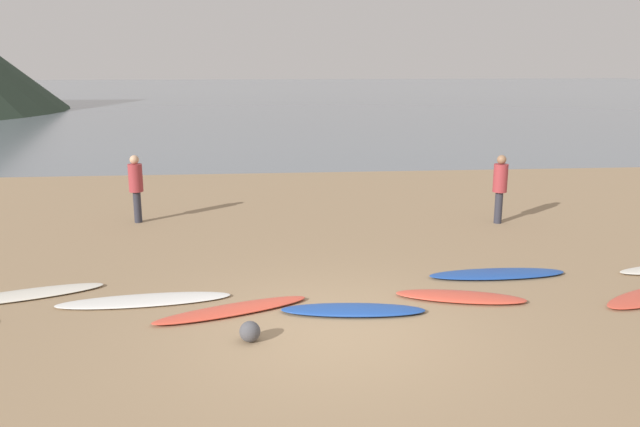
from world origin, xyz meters
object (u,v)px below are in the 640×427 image
(surfboard_2, at_px, (144,300))
(beach_rock_near, at_px, (250,332))
(surfboard_6, at_px, (497,274))
(person_0, at_px, (136,183))
(surfboard_4, at_px, (353,310))
(surfboard_1, at_px, (22,295))
(surfboard_5, at_px, (461,297))
(person_1, at_px, (500,183))
(surfboard_3, at_px, (232,310))

(surfboard_2, height_order, beach_rock_near, beach_rock_near)
(surfboard_6, relative_size, person_0, 1.54)
(surfboard_4, xyz_separation_m, beach_rock_near, (-1.53, -0.86, 0.10))
(surfboard_1, xyz_separation_m, surfboard_5, (7.01, -0.75, 0.01))
(surfboard_4, height_order, person_1, person_1)
(surfboard_4, height_order, surfboard_6, surfboard_4)
(surfboard_2, height_order, surfboard_3, surfboard_3)
(surfboard_1, bearing_deg, surfboard_4, -31.03)
(surfboard_3, bearing_deg, surfboard_2, 137.71)
(surfboard_5, bearing_deg, person_1, 78.15)
(surfboard_4, relative_size, person_1, 1.37)
(person_0, distance_m, person_1, 8.41)
(surfboard_5, xyz_separation_m, person_1, (2.35, 4.67, 0.90))
(surfboard_6, bearing_deg, surfboard_4, -153.57)
(surfboard_1, bearing_deg, surfboard_6, -16.73)
(surfboard_6, distance_m, person_0, 8.36)
(surfboard_4, bearing_deg, surfboard_6, 33.04)
(surfboard_6, height_order, beach_rock_near, beach_rock_near)
(surfboard_4, xyz_separation_m, surfboard_5, (1.78, 0.38, 0.00))
(surfboard_4, height_order, surfboard_5, surfboard_5)
(surfboard_1, relative_size, surfboard_5, 1.23)
(surfboard_4, bearing_deg, beach_rock_near, -144.81)
(surfboard_5, height_order, person_1, person_1)
(person_1, bearing_deg, surfboard_2, -19.65)
(surfboard_3, relative_size, surfboard_5, 1.18)
(surfboard_1, relative_size, surfboard_3, 1.04)
(surfboard_5, relative_size, person_0, 1.29)
(surfboard_6, bearing_deg, person_1, 68.79)
(surfboard_6, bearing_deg, surfboard_3, -165.54)
(person_1, bearing_deg, surfboard_5, 13.19)
(surfboard_1, distance_m, surfboard_3, 3.53)
(surfboard_3, relative_size, beach_rock_near, 8.47)
(person_0, distance_m, beach_rock_near, 7.32)
(surfboard_3, xyz_separation_m, person_1, (5.95, 4.88, 0.90))
(surfboard_3, xyz_separation_m, person_0, (-2.42, 5.72, 0.89))
(surfboard_2, bearing_deg, person_1, 25.24)
(surfboard_2, height_order, surfboard_4, surfboard_4)
(surfboard_5, xyz_separation_m, beach_rock_near, (-3.32, -1.24, 0.10))
(person_0, xyz_separation_m, beach_rock_near, (2.70, -6.75, -0.79))
(surfboard_3, distance_m, person_0, 6.27)
(surfboard_6, bearing_deg, surfboard_5, -134.31)
(person_0, relative_size, person_1, 0.99)
(person_0, bearing_deg, surfboard_4, -74.80)
(surfboard_3, xyz_separation_m, surfboard_6, (4.59, 1.24, -0.00))
(person_0, height_order, person_1, person_1)
(surfboard_4, distance_m, surfboard_6, 3.11)
(surfboard_6, xyz_separation_m, beach_rock_near, (-4.30, -2.28, 0.10))
(surfboard_6, bearing_deg, surfboard_1, -178.68)
(surfboard_2, xyz_separation_m, beach_rock_near, (1.68, -1.59, 0.11))
(person_0, bearing_deg, person_1, -26.21)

